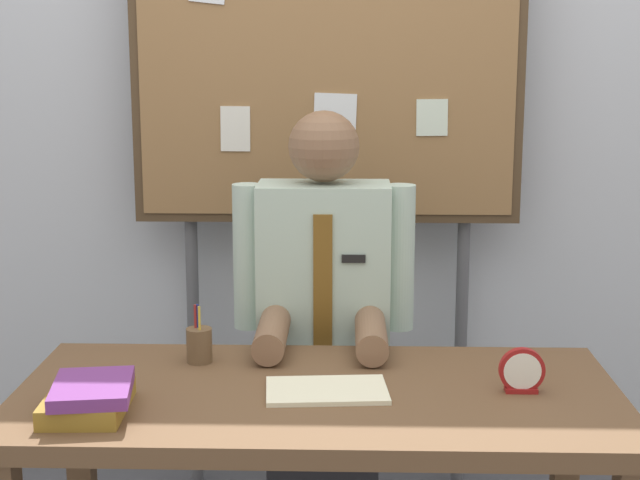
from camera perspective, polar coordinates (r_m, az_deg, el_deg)
back_wall at (r=3.46m, az=0.49°, el=7.45°), size 6.40×0.08×2.70m
desk at (r=2.46m, az=-0.12°, el=-11.09°), size 1.52×0.73×0.75m
person at (r=2.98m, az=0.22°, el=-6.83°), size 0.55×0.56×1.41m
bulletin_board at (r=3.25m, az=0.42°, el=11.27°), size 1.32×0.09×2.22m
book_stack at (r=2.33m, az=-13.62°, el=-9.12°), size 0.22×0.27×0.08m
open_notebook at (r=2.40m, az=0.40°, el=-8.97°), size 0.32×0.21×0.01m
desk_clock at (r=2.45m, az=11.95°, el=-7.71°), size 0.11×0.04×0.11m
pen_holder at (r=2.64m, az=-7.23°, el=-6.22°), size 0.07×0.07×0.16m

